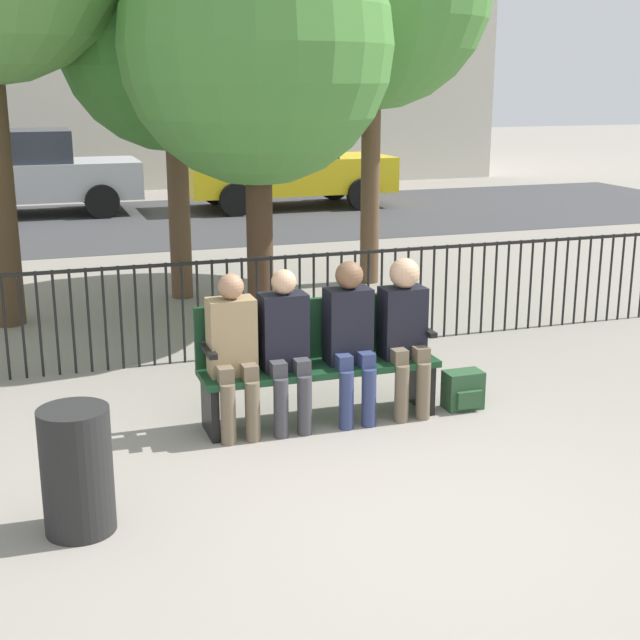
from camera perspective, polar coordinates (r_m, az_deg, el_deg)
name	(u,v)px	position (r m, az deg, el deg)	size (l,w,h in m)	color
ground_plane	(411,519)	(5.47, 5.83, -12.56)	(80.00, 80.00, 0.00)	gray
park_bench	(317,356)	(6.81, -0.22, -2.30)	(1.83, 0.45, 0.92)	#14381E
seated_person_0	(233,347)	(6.46, -5.57, -1.74)	(0.34, 0.39, 1.21)	brown
seated_person_1	(285,342)	(6.56, -2.22, -1.42)	(0.34, 0.39, 1.21)	#3D3D42
seated_person_2	(350,333)	(6.71, 1.93, -0.83)	(0.34, 0.39, 1.24)	navy
seated_person_3	(405,327)	(6.87, 5.44, -0.43)	(0.34, 0.39, 1.23)	brown
backpack	(463,390)	(7.18, 9.16, -4.46)	(0.30, 0.23, 0.31)	#284C2D
fence_railing	(257,298)	(8.36, -4.03, 1.41)	(9.01, 0.03, 0.95)	black
tree_1	(256,47)	(9.28, -4.10, 17.01)	(2.77, 2.77, 4.24)	#422D1E
tree_3	(172,37)	(10.58, -9.45, 17.44)	(2.57, 2.57, 4.30)	brown
street_surface	(139,223)	(16.71, -11.49, 6.12)	(24.00, 6.00, 0.01)	#3D3D3F
parked_car_0	(283,166)	(18.30, -2.36, 9.82)	(4.20, 1.94, 1.62)	yellow
parked_car_1	(21,171)	(18.12, -18.57, 9.00)	(4.20, 1.94, 1.62)	#B7B7BC
trash_bin	(77,470)	(5.35, -15.28, -9.27)	(0.41, 0.41, 0.75)	black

